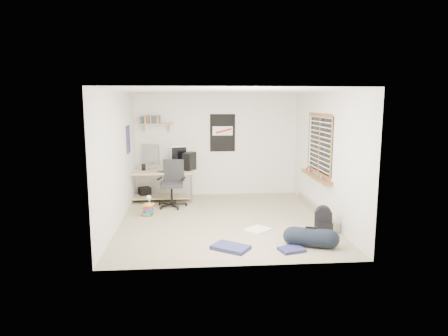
{
  "coord_description": "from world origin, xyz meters",
  "views": [
    {
      "loc": [
        -0.63,
        -7.57,
        2.29
      ],
      "look_at": [
        0.01,
        0.12,
        1.02
      ],
      "focal_mm": 32.0,
      "sensor_mm": 36.0,
      "label": 1
    }
  ],
  "objects": [
    {
      "name": "desk_lamp",
      "position": [
        -1.49,
        0.4,
        0.38
      ],
      "size": [
        0.11,
        0.18,
        0.18
      ],
      "primitive_type": "cube",
      "rotation": [
        0.0,
        0.0,
        0.02
      ],
      "color": "silver",
      "rests_on": "book_stack"
    },
    {
      "name": "monitor_right",
      "position": [
        -0.91,
        1.94,
        0.91
      ],
      "size": [
        0.41,
        0.18,
        0.43
      ],
      "primitive_type": "cube",
      "rotation": [
        0.0,
        0.0,
        0.22
      ],
      "color": "#96969B",
      "rests_on": "desk"
    },
    {
      "name": "pc_tower",
      "position": [
        -0.68,
        1.8,
        0.91
      ],
      "size": [
        0.34,
        0.45,
        0.43
      ],
      "primitive_type": "cube",
      "rotation": [
        0.0,
        0.0,
        -0.41
      ],
      "color": "black",
      "rests_on": "desk"
    },
    {
      "name": "baseboard_heater",
      "position": [
        1.96,
        0.3,
        0.09
      ],
      "size": [
        0.08,
        2.5,
        0.18
      ],
      "primitive_type": "cube",
      "color": "#B7B2A8",
      "rests_on": "floor"
    },
    {
      "name": "ceiling",
      "position": [
        0.0,
        0.0,
        2.5
      ],
      "size": [
        4.0,
        4.5,
        0.01
      ],
      "primitive_type": "cube",
      "color": "white",
      "rests_on": "ground"
    },
    {
      "name": "backpack",
      "position": [
        1.67,
        -0.98,
        0.2
      ],
      "size": [
        0.34,
        0.3,
        0.39
      ],
      "primitive_type": "cube",
      "rotation": [
        0.0,
        0.0,
        -0.25
      ],
      "color": "black",
      "rests_on": "floor"
    },
    {
      "name": "window",
      "position": [
        1.95,
        0.3,
        1.45
      ],
      "size": [
        0.1,
        1.5,
        1.26
      ],
      "primitive_type": "cube",
      "color": "brown",
      "rests_on": "right_wall"
    },
    {
      "name": "left_wall",
      "position": [
        -2.0,
        0.0,
        1.25
      ],
      "size": [
        0.01,
        4.5,
        2.5
      ],
      "primitive_type": "cube",
      "color": "silver",
      "rests_on": "ground"
    },
    {
      "name": "right_wall",
      "position": [
        2.0,
        0.0,
        1.25
      ],
      "size": [
        0.01,
        4.5,
        2.5
      ],
      "primitive_type": "cube",
      "color": "silver",
      "rests_on": "ground"
    },
    {
      "name": "desk",
      "position": [
        -1.34,
        1.67,
        0.36
      ],
      "size": [
        1.59,
        0.82,
        0.7
      ],
      "primitive_type": "cube",
      "rotation": [
        0.0,
        0.0,
        0.1
      ],
      "color": "tan",
      "rests_on": "floor"
    },
    {
      "name": "back_wall",
      "position": [
        0.0,
        2.25,
        1.25
      ],
      "size": [
        4.0,
        0.01,
        2.5
      ],
      "primitive_type": "cube",
      "color": "silver",
      "rests_on": "ground"
    },
    {
      "name": "book_stack",
      "position": [
        -1.51,
        0.42,
        0.15
      ],
      "size": [
        0.54,
        0.46,
        0.33
      ],
      "primitive_type": "cube",
      "rotation": [
        0.0,
        0.0,
        0.14
      ],
      "color": "olive",
      "rests_on": "floor"
    },
    {
      "name": "duffel_bag",
      "position": [
        1.27,
        -1.58,
        0.14
      ],
      "size": [
        0.39,
        0.39,
        0.6
      ],
      "primitive_type": "cylinder",
      "rotation": [
        0.0,
        0.0,
        -0.36
      ],
      "color": "black",
      "rests_on": "floor"
    },
    {
      "name": "wall_shelf",
      "position": [
        -1.45,
        2.14,
        1.78
      ],
      "size": [
        0.8,
        0.22,
        0.24
      ],
      "primitive_type": "cube",
      "color": "tan",
      "rests_on": "back_wall"
    },
    {
      "name": "jeans_a",
      "position": [
        -0.03,
        -1.59,
        0.03
      ],
      "size": [
        0.67,
        0.62,
        0.06
      ],
      "primitive_type": "cube",
      "rotation": [
        0.0,
        0.0,
        -0.61
      ],
      "color": "navy",
      "rests_on": "floor"
    },
    {
      "name": "office_chair",
      "position": [
        -1.07,
        1.11,
        0.49
      ],
      "size": [
        0.79,
        0.79,
        1.04
      ],
      "primitive_type": "cube",
      "rotation": [
        0.0,
        0.0,
        -0.18
      ],
      "color": "#262628",
      "rests_on": "floor"
    },
    {
      "name": "speaker_right",
      "position": [
        -0.68,
        1.66,
        0.79
      ],
      "size": [
        0.12,
        0.12,
        0.19
      ],
      "primitive_type": "cube",
      "rotation": [
        0.0,
        0.0,
        -0.31
      ],
      "color": "black",
      "rests_on": "desk"
    },
    {
      "name": "speaker_left",
      "position": [
        -1.75,
        1.81,
        0.78
      ],
      "size": [
        0.1,
        0.1,
        0.17
      ],
      "primitive_type": "cube",
      "rotation": [
        0.0,
        0.0,
        0.31
      ],
      "color": "black",
      "rests_on": "desk"
    },
    {
      "name": "keyboard",
      "position": [
        -1.23,
        1.53,
        0.71
      ],
      "size": [
        0.39,
        0.27,
        0.02
      ],
      "primitive_type": "cube",
      "rotation": [
        0.0,
        0.0,
        -0.41
      ],
      "color": "black",
      "rests_on": "desk"
    },
    {
      "name": "monitor_left",
      "position": [
        -1.57,
        1.94,
        0.94
      ],
      "size": [
        0.44,
        0.32,
        0.49
      ],
      "primitive_type": "cube",
      "rotation": [
        0.0,
        0.0,
        -0.53
      ],
      "color": "#939297",
      "rests_on": "desk"
    },
    {
      "name": "jeans_b",
      "position": [
        0.91,
        -1.75,
        0.03
      ],
      "size": [
        0.44,
        0.37,
        0.05
      ],
      "primitive_type": "cube",
      "rotation": [
        0.0,
        0.0,
        0.28
      ],
      "color": "navy",
      "rests_on": "floor"
    },
    {
      "name": "subwoofer",
      "position": [
        -1.75,
        1.9,
        0.14
      ],
      "size": [
        0.34,
        0.34,
        0.29
      ],
      "primitive_type": "cube",
      "rotation": [
        0.0,
        0.0,
        0.43
      ],
      "color": "black",
      "rests_on": "floor"
    },
    {
      "name": "floor",
      "position": [
        0.0,
        0.0,
        -0.01
      ],
      "size": [
        4.0,
        4.5,
        0.01
      ],
      "primitive_type": "cube",
      "color": "gray",
      "rests_on": "ground"
    },
    {
      "name": "poster_back_wall",
      "position": [
        0.15,
        2.23,
        1.55
      ],
      "size": [
        0.62,
        0.03,
        0.92
      ],
      "primitive_type": "cube",
      "color": "black",
      "rests_on": "back_wall"
    },
    {
      "name": "poster_left_wall",
      "position": [
        -1.99,
        1.2,
        1.5
      ],
      "size": [
        0.02,
        0.42,
        0.6
      ],
      "primitive_type": "cube",
      "color": "navy",
      "rests_on": "left_wall"
    },
    {
      "name": "tshirt",
      "position": [
        0.55,
        -0.72,
        0.02
      ],
      "size": [
        0.54,
        0.53,
        0.04
      ],
      "primitive_type": "cube",
      "rotation": [
        0.0,
        0.0,
        0.7
      ],
      "color": "white",
      "rests_on": "floor"
    }
  ]
}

